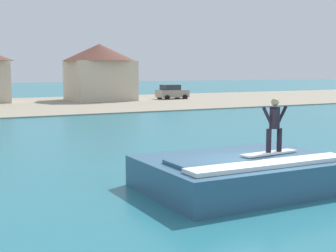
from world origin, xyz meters
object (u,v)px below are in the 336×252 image
Objects in this scene: house_gabled_white at (100,70)px; surfboard at (269,153)px; car_far_shore at (172,92)px; surfer at (274,122)px; wave_crest at (243,173)px.

surfboard is at bearing -102.77° from house_gabled_white.
surfboard is 44.89m from car_far_shore.
surfer is 43.99m from house_gabled_white.
surfer is 0.19× the size of house_gabled_white.
wave_crest is 0.70× the size of house_gabled_white.
wave_crest is 1.85m from surfer.
wave_crest is at bearing 157.22° from surfboard.
house_gabled_white is at bearing 76.16° from wave_crest.
wave_crest is at bearing 158.48° from surfer.
surfboard is at bearing 165.68° from surfer.
house_gabled_white is at bearing 77.42° from surfer.
house_gabled_white is at bearing 167.55° from car_far_shore.
house_gabled_white reaches higher than surfer.
surfer is at bearing -14.32° from surfboard.
car_far_shore is at bearing 65.87° from surfboard.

